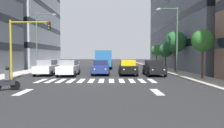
% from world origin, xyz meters
% --- Properties ---
extents(ground_plane, '(180.00, 180.00, 0.00)m').
position_xyz_m(ground_plane, '(0.00, 0.00, 0.00)').
color(ground_plane, '#262628').
extents(sidewalk_left, '(2.63, 90.00, 0.15)m').
position_xyz_m(sidewalk_left, '(-9.62, 0.00, 0.07)').
color(sidewalk_left, '#B2ADA3').
rests_on(sidewalk_left, ground_plane).
extents(building_left_block_0, '(9.80, 29.00, 19.13)m').
position_xyz_m(building_left_block_0, '(-15.82, -17.02, 9.57)').
color(building_left_block_0, slate).
rests_on(building_left_block_0, ground_plane).
extents(building_right_block_0, '(9.80, 18.91, 18.91)m').
position_xyz_m(building_right_block_0, '(15.82, -22.07, 9.46)').
color(building_right_block_0, '#ADB2BC').
rests_on(building_right_block_0, ground_plane).
extents(crosswalk_markings, '(10.35, 2.80, 0.01)m').
position_xyz_m(crosswalk_markings, '(-0.00, 0.00, 0.00)').
color(crosswalk_markings, silver).
rests_on(crosswalk_markings, ground_plane).
extents(lane_arrow_0, '(0.50, 2.20, 0.01)m').
position_xyz_m(lane_arrow_0, '(-4.15, 5.50, 0.00)').
color(lane_arrow_0, silver).
rests_on(lane_arrow_0, ground_plane).
extents(lane_arrow_1, '(0.50, 2.20, 0.01)m').
position_xyz_m(lane_arrow_1, '(4.15, 5.50, 0.00)').
color(lane_arrow_1, silver).
rests_on(lane_arrow_1, ground_plane).
extents(car_0, '(2.02, 4.44, 1.72)m').
position_xyz_m(car_0, '(-6.09, -4.54, 0.89)').
color(car_0, black).
rests_on(car_0, ground_plane).
extents(car_1, '(2.02, 4.44, 1.72)m').
position_xyz_m(car_1, '(-3.23, -5.13, 0.89)').
color(car_1, black).
rests_on(car_1, ground_plane).
extents(car_2, '(2.02, 4.44, 1.72)m').
position_xyz_m(car_2, '(-0.14, -5.53, 0.89)').
color(car_2, navy).
rests_on(car_2, ground_plane).
extents(car_3, '(2.02, 4.44, 1.72)m').
position_xyz_m(car_3, '(3.36, -4.42, 0.89)').
color(car_3, silver).
rests_on(car_3, ground_plane).
extents(car_4, '(2.02, 4.44, 1.72)m').
position_xyz_m(car_4, '(6.00, -5.18, 0.89)').
color(car_4, silver).
rests_on(car_4, ground_plane).
extents(bus_behind_traffic, '(2.78, 10.50, 3.00)m').
position_xyz_m(bus_behind_traffic, '(-0.14, -17.81, 1.86)').
color(bus_behind_traffic, '#286BAD').
rests_on(bus_behind_traffic, ground_plane).
extents(motorcycle_with_rider, '(1.64, 0.66, 1.57)m').
position_xyz_m(motorcycle_with_rider, '(5.47, 4.94, 0.65)').
color(motorcycle_with_rider, black).
rests_on(motorcycle_with_rider, ground_plane).
extents(traffic_light_gantry, '(3.74, 0.36, 5.50)m').
position_xyz_m(traffic_light_gantry, '(6.87, -0.72, 3.65)').
color(traffic_light_gantry, '#AD991E').
rests_on(traffic_light_gantry, ground_plane).
extents(street_lamp_left, '(2.54, 0.28, 7.60)m').
position_xyz_m(street_lamp_left, '(-8.53, -5.36, 4.72)').
color(street_lamp_left, '#4C6B56').
rests_on(street_lamp_left, sidewalk_left).
extents(street_lamp_right, '(2.82, 0.28, 7.91)m').
position_xyz_m(street_lamp_right, '(8.49, -10.05, 4.92)').
color(street_lamp_right, '#4C6B56').
rests_on(street_lamp_right, sidewalk_right).
extents(street_tree_0, '(2.01, 2.01, 4.47)m').
position_xyz_m(street_tree_0, '(-9.68, -0.50, 3.59)').
color(street_tree_0, '#513823').
rests_on(street_tree_0, sidewalk_left).
extents(street_tree_1, '(2.73, 2.73, 5.21)m').
position_xyz_m(street_tree_1, '(-9.64, -8.16, 3.98)').
color(street_tree_1, '#513823').
rests_on(street_tree_1, sidewalk_left).
extents(street_tree_2, '(2.12, 2.12, 3.93)m').
position_xyz_m(street_tree_2, '(-9.74, -13.21, 3.00)').
color(street_tree_2, '#513823').
rests_on(street_tree_2, sidewalk_left).
extents(street_tree_3, '(2.16, 2.16, 4.09)m').
position_xyz_m(street_tree_3, '(-9.89, -20.04, 3.14)').
color(street_tree_3, '#513823').
rests_on(street_tree_3, sidewalk_left).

